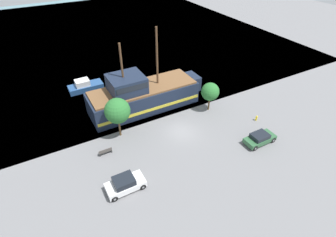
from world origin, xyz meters
The scene contains 10 objects.
ground_plane centered at (0.00, 0.00, 0.00)m, with size 160.00×160.00×0.00m, color slate.
water_surface centered at (0.00, 44.00, 0.00)m, with size 80.00×80.00×0.00m, color slate.
pirate_ship centered at (-1.99, 7.71, 2.10)m, with size 16.94×5.42×11.44m.
moored_boat_dockside centered at (-8.14, 16.94, 0.67)m, with size 5.42×2.26×1.81m.
parked_car_curb_front centered at (-9.76, -5.10, 0.77)m, with size 3.94×1.97×1.58m.
parked_car_curb_mid centered at (7.34, -6.41, 0.69)m, with size 4.02×1.83×1.36m.
fire_hydrant centered at (10.34, -2.82, 0.41)m, with size 0.42×0.25×0.76m.
bench_promenade_east centered at (-9.97, 0.78, 0.43)m, with size 1.53×0.45×0.85m.
tree_row_east centered at (-7.19, 3.24, 3.78)m, with size 3.16×3.16×5.37m.
tree_row_mideast centered at (6.13, 2.54, 2.99)m, with size 2.55×2.55×4.28m.
Camera 1 is at (-14.29, -22.32, 21.80)m, focal length 28.00 mm.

